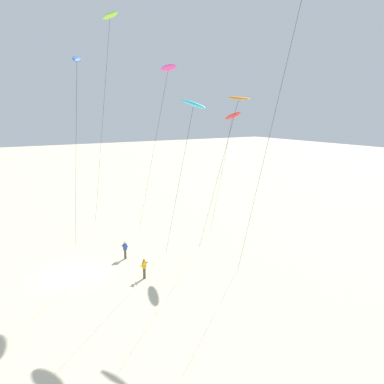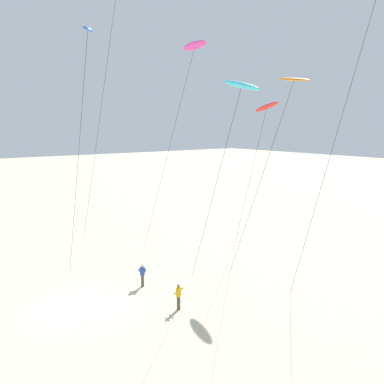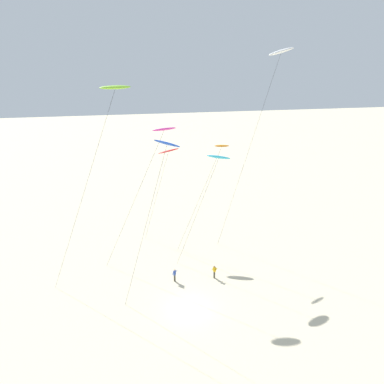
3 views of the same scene
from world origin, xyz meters
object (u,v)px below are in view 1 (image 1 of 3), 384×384
object	(u,v)px
kite_magenta	(168,70)
kite_flyer_middle	(144,268)
kite_lime	(110,18)
kite_red	(232,117)
kite_cyan	(193,105)
kite_blue	(77,62)
kite_flyer_nearest	(125,250)
kite_orange	(238,103)

from	to	relation	value
kite_magenta	kite_flyer_middle	xyz separation A→B (m)	(5.07, -5.05, -16.15)
kite_lime	kite_red	bearing A→B (deg)	57.94
kite_cyan	kite_magenta	world-z (taller)	kite_magenta
kite_red	kite_magenta	bearing A→B (deg)	-100.66
kite_lime	kite_blue	distance (m)	7.85
kite_magenta	kite_flyer_middle	size ratio (longest dim) A/B	10.53
kite_lime	kite_cyan	world-z (taller)	kite_lime
kite_magenta	kite_flyer_nearest	world-z (taller)	kite_magenta
kite_flyer_nearest	kite_lime	bearing A→B (deg)	165.74
kite_red	kite_flyer_nearest	xyz separation A→B (m)	(-0.92, -11.29, -11.92)
kite_orange	kite_blue	bearing A→B (deg)	-127.95
kite_blue	kite_flyer_middle	bearing A→B (deg)	27.37
kite_red	kite_magenta	size ratio (longest dim) A/B	0.76
kite_lime	kite_magenta	world-z (taller)	kite_lime
kite_lime	kite_flyer_middle	bearing A→B (deg)	-8.72
kite_blue	kite_cyan	bearing A→B (deg)	45.14
kite_red	kite_magenta	xyz separation A→B (m)	(-1.21, -6.44, 4.23)
kite_cyan	kite_red	bearing A→B (deg)	123.70
kite_cyan	kite_magenta	bearing A→B (deg)	169.99
kite_red	kite_flyer_middle	world-z (taller)	kite_red
kite_orange	kite_red	bearing A→B (deg)	146.05
kite_cyan	kite_flyer_nearest	bearing A→B (deg)	-147.77
kite_red	kite_orange	bearing A→B (deg)	-33.95
kite_flyer_nearest	kite_flyer_middle	xyz separation A→B (m)	(4.78, -0.20, 0.00)
kite_lime	kite_flyer_nearest	bearing A→B (deg)	-14.26
kite_red	kite_orange	xyz separation A→B (m)	(6.18, -4.16, 1.22)
kite_red	kite_flyer_nearest	distance (m)	16.44
kite_lime	kite_cyan	distance (m)	14.10
kite_blue	kite_orange	world-z (taller)	kite_blue
kite_flyer_nearest	kite_flyer_middle	bearing A→B (deg)	-2.37
kite_lime	kite_flyer_middle	world-z (taller)	kite_lime
kite_flyer_nearest	kite_orange	bearing A→B (deg)	45.11
kite_flyer_middle	kite_cyan	bearing A→B (deg)	73.52
kite_blue	kite_magenta	xyz separation A→B (m)	(0.62, 7.99, -0.23)
kite_blue	kite_flyer_nearest	size ratio (longest dim) A/B	10.78
kite_magenta	kite_blue	bearing A→B (deg)	-94.43
kite_cyan	kite_red	size ratio (longest dim) A/B	1.08
kite_lime	kite_red	world-z (taller)	kite_lime
kite_lime	kite_flyer_nearest	world-z (taller)	kite_lime
kite_blue	kite_flyer_middle	world-z (taller)	kite_blue
kite_lime	kite_flyer_middle	distance (m)	23.42
kite_orange	kite_lime	bearing A→B (deg)	-155.02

